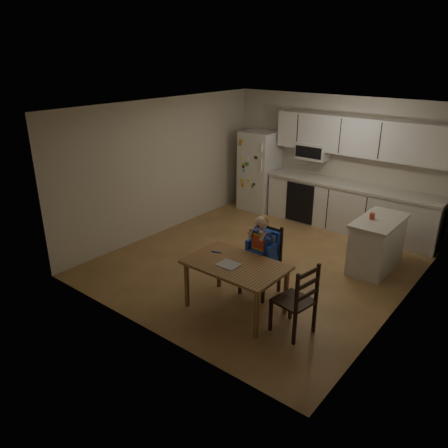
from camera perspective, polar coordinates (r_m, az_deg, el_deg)
name	(u,v)px	position (r m, az deg, el deg)	size (l,w,h in m)	color
room	(280,183)	(7.28, 7.39, 5.38)	(4.52, 5.01, 2.51)	olive
refrigerator	(260,171)	(9.55, 4.68, 6.95)	(0.72, 0.70, 1.70)	silver
kitchen_run	(351,186)	(8.68, 16.29, 4.82)	(3.37, 0.62, 2.15)	silver
kitchen_island	(377,244)	(7.34, 19.34, -2.44)	(0.59, 1.14, 0.84)	silver
red_cup	(372,216)	(7.14, 18.79, 1.00)	(0.08, 0.08, 0.10)	#B84226
dining_table	(236,270)	(5.75, 1.55, -6.01)	(1.29, 0.83, 0.69)	brown
napkin	(229,265)	(5.67, 0.62, -5.33)	(0.27, 0.23, 0.01)	#B1B1B6
toddler_spoon	(216,252)	(6.00, -1.06, -3.68)	(0.02, 0.02, 0.12)	blue
chair_booster	(263,246)	(6.15, 5.08, -2.94)	(0.45, 0.45, 1.19)	black
chair_side	(300,297)	(5.37, 9.91, -9.34)	(0.48, 0.48, 0.95)	black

